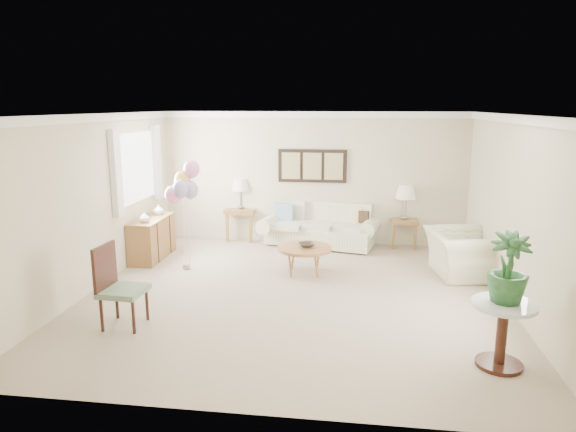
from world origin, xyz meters
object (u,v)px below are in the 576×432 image
object	(u,v)px
sofa	(321,228)
coffee_table	(305,249)
armchair	(461,254)
balloon_cluster	(183,184)
accent_chair	(117,284)

from	to	relation	value
sofa	coffee_table	xyz separation A→B (m)	(-0.14, -1.81, 0.09)
armchair	balloon_cluster	distance (m)	4.66
armchair	accent_chair	world-z (taller)	accent_chair
coffee_table	armchair	world-z (taller)	armchair
coffee_table	accent_chair	distance (m)	3.15
sofa	balloon_cluster	bearing A→B (deg)	-139.32
sofa	armchair	bearing A→B (deg)	-33.19
coffee_table	sofa	bearing A→B (deg)	85.72
sofa	accent_chair	size ratio (longest dim) A/B	2.34
coffee_table	armchair	distance (m)	2.54
coffee_table	balloon_cluster	xyz separation A→B (m)	(-2.00, -0.03, 1.03)
sofa	coffee_table	distance (m)	1.82
coffee_table	armchair	size ratio (longest dim) A/B	0.80
sofa	accent_chair	world-z (taller)	accent_chair
accent_chair	balloon_cluster	distance (m)	2.49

